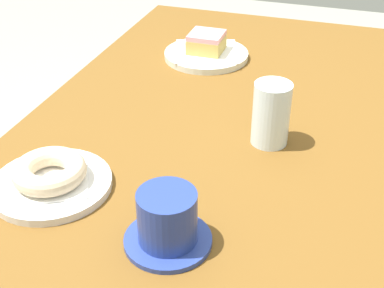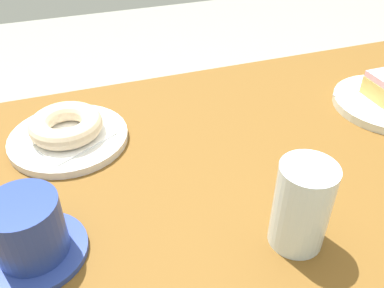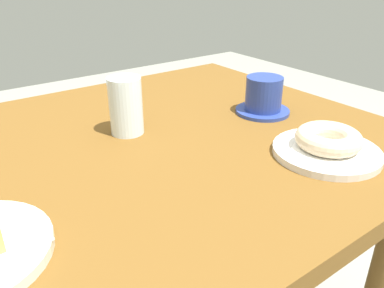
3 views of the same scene
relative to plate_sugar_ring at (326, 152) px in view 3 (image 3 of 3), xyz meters
The scene contains 6 objects.
table 0.42m from the plate_sugar_ring, 143.26° to the left, with size 1.20×0.84×0.72m.
plate_sugar_ring is the anchor object (origin of this frame).
napkin_sugar_ring 0.01m from the plate_sugar_ring, ahead, with size 0.12×0.12×0.00m, color white.
donut_sugar_ring 0.03m from the plate_sugar_ring, ahead, with size 0.12×0.12×0.03m, color beige.
water_glass 0.40m from the plate_sugar_ring, 128.71° to the left, with size 0.07×0.07×0.12m, color silver.
coffee_cup 0.24m from the plate_sugar_ring, 74.40° to the left, with size 0.13×0.13×0.09m.
Camera 3 is at (-0.25, -0.61, 1.05)m, focal length 36.05 mm.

